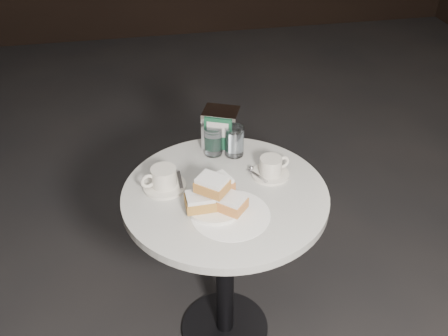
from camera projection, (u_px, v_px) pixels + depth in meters
ground at (225, 330)px, 2.11m from camera, size 7.00×7.00×0.00m
cafe_table at (225, 235)px, 1.80m from camera, size 0.70×0.70×0.74m
sugar_spill at (231, 214)px, 1.59m from camera, size 0.26×0.26×0.00m
beignet_plate at (215, 197)px, 1.59m from camera, size 0.24×0.24×0.12m
coffee_cup_left at (164, 179)px, 1.68m from camera, size 0.18×0.18×0.08m
coffee_cup_right at (271, 168)px, 1.75m from camera, size 0.16×0.16×0.07m
water_glass_left at (213, 141)px, 1.84m from camera, size 0.08×0.08×0.11m
water_glass_right at (234, 141)px, 1.84m from camera, size 0.08×0.08×0.12m
napkin_dispenser at (221, 128)px, 1.88m from camera, size 0.16×0.14×0.15m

